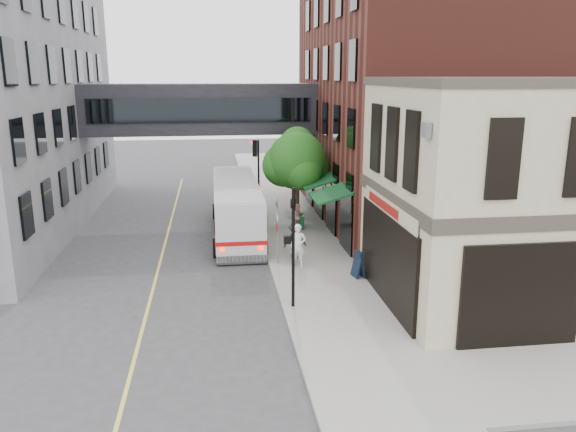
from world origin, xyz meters
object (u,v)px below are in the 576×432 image
object	(u,v)px
bus	(236,206)
pedestrian_b	(298,217)
newspaper_box	(300,221)
pedestrian_a	(298,246)
sandwich_board	(358,264)
pedestrian_c	(295,241)

from	to	relation	value
bus	pedestrian_b	distance (m)	3.46
pedestrian_b	newspaper_box	bearing A→B (deg)	50.96
pedestrian_a	sandwich_board	xyz separation A→B (m)	(2.34, -1.68, -0.40)
newspaper_box	sandwich_board	bearing A→B (deg)	-85.33
bus	newspaper_box	xyz separation A→B (m)	(3.50, 0.04, -1.03)
newspaper_box	sandwich_board	world-z (taller)	sandwich_board
pedestrian_b	newspaper_box	distance (m)	0.45
bus	newspaper_box	distance (m)	3.65
pedestrian_a	pedestrian_c	xyz separation A→B (m)	(0.02, 1.16, -0.12)
sandwich_board	pedestrian_c	bearing A→B (deg)	118.18
pedestrian_a	pedestrian_b	size ratio (longest dim) A/B	1.28
pedestrian_a	sandwich_board	world-z (taller)	pedestrian_a
newspaper_box	sandwich_board	distance (m)	7.97
pedestrian_a	newspaper_box	distance (m)	6.29
pedestrian_c	sandwich_board	bearing A→B (deg)	-57.53
bus	pedestrian_a	bearing A→B (deg)	-68.14
pedestrian_c	pedestrian_a	bearing A→B (deg)	-97.84
pedestrian_c	sandwich_board	xyz separation A→B (m)	(2.32, -2.83, -0.29)
bus	pedestrian_c	distance (m)	5.61
pedestrian_b	sandwich_board	xyz separation A→B (m)	(1.43, -7.58, -0.19)
pedestrian_a	sandwich_board	distance (m)	2.91
pedestrian_a	pedestrian_c	distance (m)	1.16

